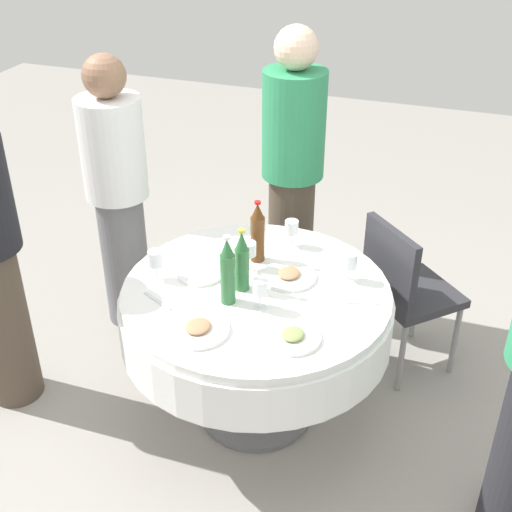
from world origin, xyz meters
TOP-DOWN VIEW (x-y plane):
  - ground_plane at (0.00, 0.00)m, footprint 10.00×10.00m
  - dining_table at (0.00, 0.00)m, footprint 1.24×1.24m
  - bottle_green_south at (-0.02, 0.06)m, footprint 0.07×0.07m
  - bottle_brown_far at (0.24, 0.08)m, footprint 0.07×0.07m
  - bottle_green_mid at (-0.13, 0.08)m, footprint 0.06×0.06m
  - wine_glass_front at (0.21, -0.37)m, footprint 0.07×0.07m
  - wine_glass_outer at (-0.14, -0.07)m, footprint 0.07×0.07m
  - wine_glass_inner at (0.42, -0.04)m, footprint 0.07×0.07m
  - wine_glass_left at (-0.07, 0.45)m, footprint 0.07×0.07m
  - wine_glass_west at (0.14, 0.09)m, footprint 0.07×0.07m
  - plate_west at (-0.29, -0.26)m, footprint 0.23×0.23m
  - plate_rear at (0.13, -0.11)m, footprint 0.25×0.25m
  - plate_east at (0.03, 0.28)m, footprint 0.22×0.22m
  - plate_north at (-0.37, 0.12)m, footprint 0.26×0.26m
  - fork_far at (0.04, -0.46)m, footprint 0.06×0.18m
  - spoon_mid at (0.31, 0.26)m, footprint 0.15×0.13m
  - fork_front at (-0.23, 0.37)m, footprint 0.09×0.17m
  - person_far at (0.93, 0.12)m, footprint 0.34×0.34m
  - person_mid at (0.51, 0.98)m, footprint 0.34×0.34m
  - chair_inner at (0.58, -0.59)m, footprint 0.57×0.57m

SIDE VIEW (x-z plane):
  - ground_plane at x=0.00m, z-range 0.00..0.00m
  - chair_inner at x=0.58m, z-range 0.08..0.95m
  - dining_table at x=0.00m, z-range 0.22..0.96m
  - fork_far at x=0.04m, z-range 0.74..0.74m
  - spoon_mid at x=0.31m, z-range 0.74..0.74m
  - fork_front at x=-0.23m, z-range 0.74..0.74m
  - plate_east at x=0.03m, z-range 0.74..0.76m
  - plate_west at x=-0.29m, z-range 0.73..0.77m
  - plate_rear at x=0.13m, z-range 0.73..0.77m
  - plate_north at x=-0.37m, z-range 0.73..0.77m
  - person_mid at x=0.51m, z-range 0.04..1.61m
  - wine_glass_front at x=0.21m, z-range 0.77..0.90m
  - wine_glass_inner at x=0.42m, z-range 0.77..0.90m
  - wine_glass_left at x=-0.07m, z-range 0.77..0.91m
  - wine_glass_outer at x=-0.14m, z-range 0.77..0.91m
  - wine_glass_west at x=0.14m, z-range 0.77..0.92m
  - bottle_green_south at x=-0.02m, z-range 0.73..1.03m
  - bottle_brown_far at x=0.24m, z-range 0.73..1.04m
  - person_far at x=0.93m, z-range 0.05..1.73m
  - bottle_green_mid at x=-0.13m, z-range 0.73..1.05m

